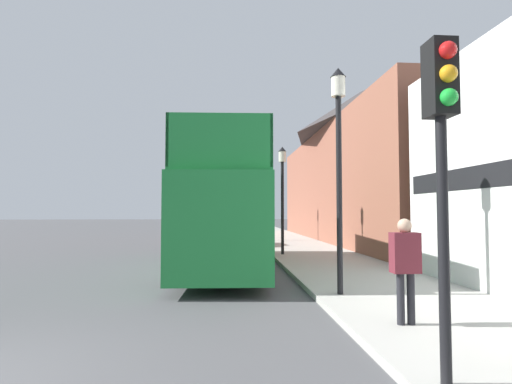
{
  "coord_description": "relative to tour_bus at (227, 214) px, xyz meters",
  "views": [
    {
      "loc": [
        3.35,
        -4.61,
        2.0
      ],
      "look_at": [
        4.3,
        7.74,
        2.59
      ],
      "focal_mm": 28.0,
      "sensor_mm": 36.0,
      "label": 1
    }
  ],
  "objects": [
    {
      "name": "lamp_post_nearest",
      "position": [
        2.53,
        -5.04,
        1.75
      ],
      "size": [
        0.35,
        0.35,
        5.16
      ],
      "color": "black",
      "rests_on": "sidewalk"
    },
    {
      "name": "tour_bus",
      "position": [
        0.0,
        0.0,
        0.0
      ],
      "size": [
        2.94,
        9.73,
        4.33
      ],
      "rotation": [
        0.0,
        0.0,
        -0.04
      ],
      "color": "#1E7A38",
      "rests_on": "ground_plane"
    },
    {
      "name": "traffic_signal",
      "position": [
        2.31,
        -9.76,
        0.98
      ],
      "size": [
        0.28,
        0.42,
        3.75
      ],
      "color": "black",
      "rests_on": "sidewalk"
    },
    {
      "name": "lamp_post_second",
      "position": [
        2.42,
        3.21,
        1.45
      ],
      "size": [
        0.35,
        0.35,
        4.67
      ],
      "color": "black",
      "rests_on": "sidewalk"
    },
    {
      "name": "lamp_post_third",
      "position": [
        2.37,
        11.46,
        1.44
      ],
      "size": [
        0.35,
        0.35,
        4.66
      ],
      "color": "black",
      "rests_on": "sidewalk"
    },
    {
      "name": "parked_car_ahead_of_bus",
      "position": [
        0.86,
        8.64,
        -1.2
      ],
      "size": [
        1.94,
        4.34,
        1.48
      ],
      "rotation": [
        0.0,
        0.0,
        0.06
      ],
      "color": "navy",
      "rests_on": "ground_plane"
    },
    {
      "name": "brick_terrace_rear",
      "position": [
        8.84,
        11.47,
        3.03
      ],
      "size": [
        6.0,
        24.58,
        9.88
      ],
      "color": "#935642",
      "rests_on": "ground_plane"
    },
    {
      "name": "sidewalk",
      "position": [
        3.9,
        8.69,
        -1.84
      ],
      "size": [
        3.89,
        108.0,
        0.14
      ],
      "color": "#ADAAA3",
      "rests_on": "ground_plane"
    },
    {
      "name": "pedestrian_second",
      "position": [
        2.92,
        -7.49,
        -0.72
      ],
      "size": [
        0.46,
        0.25,
        1.74
      ],
      "color": "#232328",
      "rests_on": "sidewalk"
    },
    {
      "name": "ground_plane",
      "position": [
        -3.4,
        11.69,
        -1.91
      ],
      "size": [
        144.0,
        144.0,
        0.0
      ],
      "primitive_type": "plane",
      "color": "#4C4C4F"
    }
  ]
}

